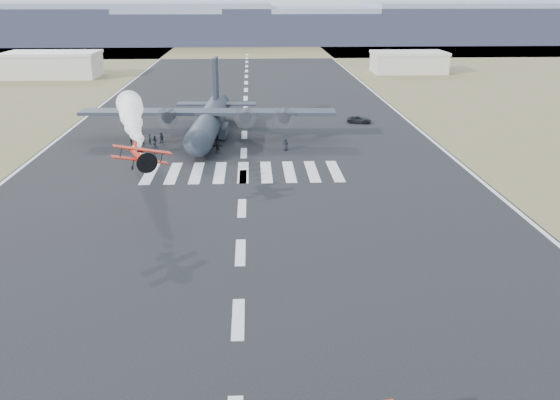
{
  "coord_description": "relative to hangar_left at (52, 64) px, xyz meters",
  "views": [
    {
      "loc": [
        1.15,
        -27.83,
        22.49
      ],
      "look_at": [
        3.71,
        26.75,
        4.0
      ],
      "focal_mm": 40.0,
      "sensor_mm": 36.0,
      "label": 1
    }
  ],
  "objects": [
    {
      "name": "support_vehicle",
      "position": [
        72.28,
        -64.4,
        -2.82
      ],
      "size": [
        4.64,
        3.11,
        1.18
      ],
      "primitive_type": "imported",
      "rotation": [
        0.0,
        0.0,
        1.28
      ],
      "color": "black",
      "rests_on": "ground"
    },
    {
      "name": "crew_c",
      "position": [
        39.17,
        -84.72,
        -2.52
      ],
      "size": [
        1.21,
        0.68,
        1.78
      ],
      "primitive_type": "imported",
      "rotation": [
        0.0,
        0.0,
        3.01
      ],
      "color": "black",
      "rests_on": "ground"
    },
    {
      "name": "hangar_right",
      "position": [
        98.0,
        5.0,
        -0.4
      ],
      "size": [
        20.5,
        12.5,
        5.9
      ],
      "color": "#B3AC9F",
      "rests_on": "ground"
    },
    {
      "name": "crew_g",
      "position": [
        36.68,
        -79.49,
        -2.5
      ],
      "size": [
        0.81,
        0.84,
        1.81
      ],
      "primitive_type": "imported",
      "rotation": [
        0.0,
        0.0,
        5.27
      ],
      "color": "black",
      "rests_on": "ground"
    },
    {
      "name": "hangar_left",
      "position": [
        0.0,
        0.0,
        0.0
      ],
      "size": [
        24.5,
        14.5,
        6.7
      ],
      "color": "#B3AC9F",
      "rests_on": "ground"
    },
    {
      "name": "runway_markings",
      "position": [
        52.0,
        -85.0,
        -3.4
      ],
      "size": [
        60.0,
        260.0,
        0.01
      ],
      "primitive_type": null,
      "color": "silver",
      "rests_on": "ground"
    },
    {
      "name": "aerobatic_biplane",
      "position": [
        42.09,
        -112.46,
        3.48
      ],
      "size": [
        5.76,
        5.41,
        2.9
      ],
      "rotation": [
        0.0,
        0.25,
        0.22
      ],
      "color": "red"
    },
    {
      "name": "ridge_seg_f",
      "position": [
        182.0,
        115.0,
        5.09
      ],
      "size": [
        150.0,
        50.0,
        17.0
      ],
      "primitive_type": "cube",
      "color": "slate",
      "rests_on": "ground"
    },
    {
      "name": "crew_b",
      "position": [
        38.57,
        -80.45,
        -2.58
      ],
      "size": [
        0.94,
        0.77,
        1.66
      ],
      "primitive_type": "imported",
      "rotation": [
        0.0,
        0.0,
        2.75
      ],
      "color": "black",
      "rests_on": "ground"
    },
    {
      "name": "ridge_seg_d",
      "position": [
        52.0,
        115.0,
        3.09
      ],
      "size": [
        150.0,
        50.0,
        13.0
      ],
      "primitive_type": "cube",
      "color": "slate",
      "rests_on": "ground"
    },
    {
      "name": "crew_e",
      "position": [
        58.12,
        -83.66,
        -2.5
      ],
      "size": [
        0.98,
        0.71,
        1.82
      ],
      "primitive_type": "imported",
      "rotation": [
        0.0,
        0.0,
        3.34
      ],
      "color": "black",
      "rests_on": "ground"
    },
    {
      "name": "ridge_seg_e",
      "position": [
        117.0,
        115.0,
        4.09
      ],
      "size": [
        150.0,
        50.0,
        15.0
      ],
      "primitive_type": "cube",
      "color": "slate",
      "rests_on": "ground"
    },
    {
      "name": "scrub_far",
      "position": [
        52.0,
        85.0,
        -3.41
      ],
      "size": [
        500.0,
        80.0,
        0.0
      ],
      "primitive_type": "cube",
      "color": "olive",
      "rests_on": "ground"
    },
    {
      "name": "crew_d",
      "position": [
        34.99,
        -79.88,
        -2.62
      ],
      "size": [
        0.5,
        0.94,
        1.58
      ],
      "primitive_type": "imported",
      "rotation": [
        0.0,
        0.0,
        1.54
      ],
      "color": "black",
      "rests_on": "ground"
    },
    {
      "name": "smoke_trail",
      "position": [
        36.95,
        -88.97,
        3.69
      ],
      "size": [
        7.97,
        28.68,
        3.68
      ],
      "rotation": [
        0.0,
        0.0,
        0.22
      ],
      "color": "white"
    },
    {
      "name": "crew_h",
      "position": [
        39.39,
        -78.5,
        -2.57
      ],
      "size": [
        0.87,
        0.59,
        1.68
      ],
      "primitive_type": "imported",
      "rotation": [
        0.0,
        0.0,
        6.17
      ],
      "color": "black",
      "rests_on": "ground"
    },
    {
      "name": "ridge_seg_c",
      "position": [
        -13.0,
        115.0,
        5.09
      ],
      "size": [
        150.0,
        50.0,
        17.0
      ],
      "primitive_type": "cube",
      "color": "slate",
      "rests_on": "ground"
    },
    {
      "name": "crew_a",
      "position": [
        37.63,
        -78.85,
        -2.63
      ],
      "size": [
        0.69,
        0.73,
        1.56
      ],
      "primitive_type": "imported",
      "rotation": [
        0.0,
        0.0,
        2.09
      ],
      "color": "black",
      "rests_on": "ground"
    },
    {
      "name": "crew_f",
      "position": [
        48.25,
        -84.88,
        -2.49
      ],
      "size": [
        1.77,
        0.82,
        1.84
      ],
      "primitive_type": "imported",
      "rotation": [
        0.0,
        0.0,
        3.3
      ],
      "color": "black",
      "rests_on": "ground"
    },
    {
      "name": "transport_aircraft",
      "position": [
        46.54,
        -74.48,
        -0.45
      ],
      "size": [
        39.67,
        32.66,
        11.46
      ],
      "rotation": [
        0.0,
        0.0,
        -0.05
      ],
      "color": "#1D202C",
      "rests_on": "ground"
    }
  ]
}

